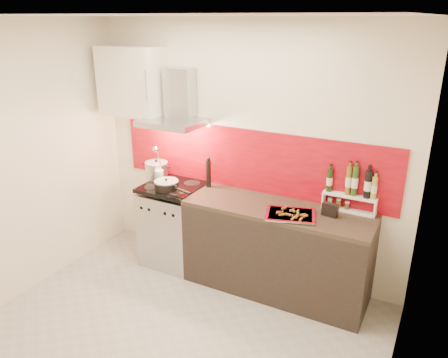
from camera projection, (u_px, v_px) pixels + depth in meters
The scene contains 17 objects.
floor at pixel (172, 338), 3.75m from camera, with size 3.40×3.40×0.00m, color #9E9991.
ceiling at pixel (156, 15), 2.84m from camera, with size 3.40×2.80×0.02m, color white.
back_wall at pixel (245, 152), 4.45m from camera, with size 3.40×0.02×2.60m, color silver.
left_wall at pixel (14, 165), 4.04m from camera, with size 0.02×2.80×2.60m, color silver.
right_wall at pixel (405, 253), 2.55m from camera, with size 0.02×2.80×2.60m, color silver.
backsplash at pixel (248, 160), 4.45m from camera, with size 3.00×0.02×0.64m, color maroon.
range_stove at pixel (174, 225), 4.81m from camera, with size 0.60×0.60×0.91m.
counter at pixel (276, 249), 4.28m from camera, with size 1.80×0.60×0.90m.
range_hood at pixel (177, 105), 4.47m from camera, with size 0.62×0.50×0.61m.
upper_cabinet at pixel (132, 81), 4.63m from camera, with size 0.70×0.35×0.72m, color white.
stock_pot at pixel (157, 170), 4.82m from camera, with size 0.25×0.25×0.22m.
saute_pan at pixel (167, 185), 4.53m from camera, with size 0.48×0.25×0.12m.
utensil_jar at pixel (159, 172), 4.67m from camera, with size 0.09×0.14×0.43m.
pepper_mill at pixel (208, 173), 4.58m from camera, with size 0.05×0.05×0.33m.
step_shelf at pixel (352, 192), 3.98m from camera, with size 0.49×0.13×0.44m.
caddy_box at pixel (330, 210), 3.93m from camera, with size 0.14×0.06×0.12m, color black.
baking_tray at pixel (290, 215), 3.94m from camera, with size 0.52×0.46×0.03m.
Camera 1 is at (1.82, -2.47, 2.59)m, focal length 35.00 mm.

